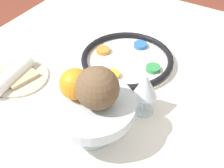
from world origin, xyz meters
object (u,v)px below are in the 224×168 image
seder_plate (127,60)px  coconut (97,88)px  fruit_stand (91,109)px  orange_fruit (75,84)px  napkin_roll (11,76)px  bread_plate (18,77)px  wine_glass (145,87)px

seder_plate → coconut: bearing=16.1°
fruit_stand → orange_fruit: (-0.00, -0.04, 0.06)m
fruit_stand → coconut: (-0.00, 0.02, 0.08)m
coconut → napkin_roll: size_ratio=0.57×
orange_fruit → bread_plate: orange_fruit is taller
orange_fruit → napkin_roll: orange_fruit is taller
coconut → bread_plate: 0.39m
seder_plate → napkin_roll: bearing=-43.9°
fruit_stand → bread_plate: (-0.06, -0.33, -0.09)m
wine_glass → coconut: bearing=-22.4°
coconut → napkin_roll: 0.38m
seder_plate → wine_glass: size_ratio=2.36×
orange_fruit → napkin_roll: bearing=-98.0°
fruit_stand → napkin_roll: (-0.04, -0.33, -0.07)m
wine_glass → napkin_roll: (0.10, -0.41, -0.07)m
fruit_stand → orange_fruit: orange_fruit is taller
seder_plate → fruit_stand: size_ratio=1.41×
wine_glass → fruit_stand: 0.16m
wine_glass → orange_fruit: orange_fruit is taller
fruit_stand → orange_fruit: size_ratio=2.84×
fruit_stand → seder_plate: bearing=-167.2°
bread_plate → seder_plate: bearing=134.1°
fruit_stand → coconut: size_ratio=2.12×
fruit_stand → bread_plate: bearing=-101.0°
wine_glass → seder_plate: bearing=-138.9°
orange_fruit → bread_plate: size_ratio=0.41×
fruit_stand → coconut: bearing=103.0°
napkin_roll → fruit_stand: bearing=82.9°
seder_plate → wine_glass: 0.24m
seder_plate → orange_fruit: (0.31, 0.03, 0.14)m
wine_glass → napkin_roll: 0.43m
napkin_roll → wine_glass: bearing=104.2°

